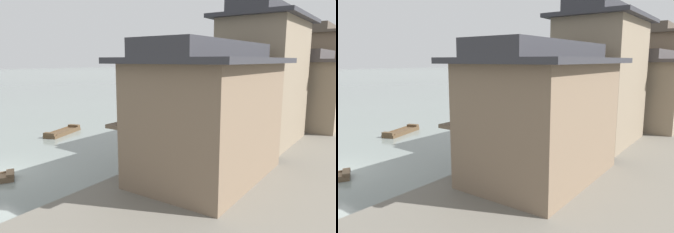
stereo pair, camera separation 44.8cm
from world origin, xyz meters
TOP-DOWN VIEW (x-y plane):
  - boat_moored_nearest at (4.92, 23.51)m, footprint 0.83×4.32m
  - boat_moored_second at (2.60, 59.71)m, footprint 3.86×1.58m
  - boat_moored_third at (4.62, 11.99)m, footprint 1.22×3.72m
  - boat_moored_far at (4.99, 39.01)m, footprint 1.03×4.99m
  - boat_midriver_drifting at (4.82, 48.95)m, footprint 1.24×4.77m
  - boat_midriver_upstream at (-4.89, 8.19)m, footprint 2.15×3.75m
  - boat_upstream_distant at (2.66, 32.62)m, footprint 3.32×4.04m
  - house_waterfront_nearest at (9.89, 5.13)m, footprint 5.73×7.99m
  - house_waterfront_second at (9.70, 13.11)m, footprint 5.35×7.19m
  - house_waterfront_tall at (10.57, 20.17)m, footprint 7.09×6.78m
  - house_waterfront_narrow at (10.04, 27.32)m, footprint 6.04×6.87m
  - house_waterfront_far at (10.49, 35.03)m, footprint 6.93×7.56m
  - stone_bridge at (0.00, 73.20)m, footprint 24.45×2.40m

SIDE VIEW (x-z plane):
  - boat_midriver_upstream at x=-4.89m, z-range -0.07..0.38m
  - boat_upstream_distant at x=2.66m, z-range -0.08..0.42m
  - boat_moored_far at x=4.99m, z-range -0.09..0.43m
  - boat_moored_nearest at x=4.92m, z-range -0.10..0.52m
  - boat_midriver_drifting at x=4.82m, z-range -0.11..0.56m
  - boat_moored_third at x=4.62m, z-range -0.09..0.65m
  - boat_moored_second at x=2.60m, z-range -0.10..0.69m
  - stone_bridge at x=0.00m, z-range 0.63..4.95m
  - house_waterfront_far at x=10.49m, z-range 0.49..6.63m
  - house_waterfront_nearest at x=9.89m, z-range 0.49..6.63m
  - house_waterfront_tall at x=10.57m, z-range 0.49..6.63m
  - house_waterfront_narrow at x=10.04m, z-range 0.49..9.23m
  - house_waterfront_second at x=9.70m, z-range 0.49..9.23m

